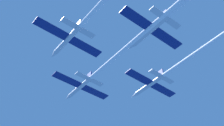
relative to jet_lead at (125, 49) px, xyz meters
name	(u,v)px	position (x,y,z in m)	size (l,w,h in m)	color
jet_lead	(125,49)	(0.00, 0.00, 0.00)	(17.15, 61.81, 2.84)	silver
jet_right_wing	(199,51)	(14.69, -10.20, 0.49)	(17.15, 57.15, 2.84)	silver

